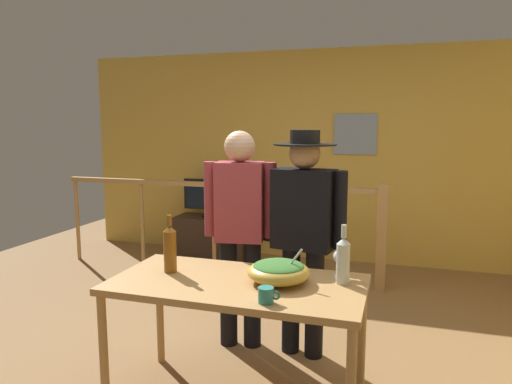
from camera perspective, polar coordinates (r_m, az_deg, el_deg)
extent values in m
plane|color=olive|center=(3.52, 1.95, -19.89)|extent=(8.32, 8.32, 0.00)
cube|color=gold|center=(5.73, 9.15, 4.30)|extent=(6.40, 0.10, 2.54)
cube|color=#8297AE|center=(5.62, 12.05, 6.93)|extent=(0.49, 0.03, 0.47)
cylinder|color=#B2844C|center=(6.14, -20.98, -3.26)|extent=(0.04, 0.04, 0.98)
cylinder|color=#B2844C|center=(5.63, -13.72, -3.95)|extent=(0.04, 0.04, 0.98)
cylinder|color=#B2844C|center=(5.23, -5.17, -4.69)|extent=(0.04, 0.04, 0.98)
cylinder|color=#B2844C|center=(4.96, 4.56, -5.40)|extent=(0.04, 0.04, 0.98)
cylinder|color=#B2844C|center=(4.85, 15.08, -5.99)|extent=(0.04, 0.04, 0.98)
cube|color=#B2844C|center=(5.13, -5.25, 0.90)|extent=(3.69, 0.07, 0.05)
cube|color=#B2844C|center=(4.83, 15.10, -5.41)|extent=(0.10, 0.10, 1.08)
cube|color=#38281E|center=(5.93, -5.43, -5.44)|extent=(0.90, 0.40, 0.51)
cube|color=black|center=(5.88, -5.47, -2.94)|extent=(0.20, 0.12, 0.02)
cylinder|color=black|center=(5.87, -5.47, -2.47)|extent=(0.03, 0.03, 0.08)
cube|color=black|center=(5.80, -5.62, -0.30)|extent=(0.68, 0.06, 0.38)
cube|color=black|center=(5.77, -5.73, -0.34)|extent=(0.63, 0.01, 0.34)
cube|color=#B2844C|center=(2.74, -2.32, -11.23)|extent=(1.46, 0.73, 0.04)
cylinder|color=#B2844C|center=(2.93, -18.11, -18.46)|extent=(0.05, 0.05, 0.73)
cylinder|color=#B2844C|center=(3.42, -11.66, -14.17)|extent=(0.05, 0.05, 0.73)
cylinder|color=#B2844C|center=(3.05, 12.79, -17.12)|extent=(0.05, 0.05, 0.73)
ellipsoid|color=gold|center=(2.69, 2.77, -9.75)|extent=(0.36, 0.36, 0.12)
ellipsoid|color=#38702D|center=(2.68, 2.78, -9.06)|extent=(0.29, 0.29, 0.06)
cylinder|color=silver|center=(2.66, 4.29, -8.73)|extent=(0.13, 0.01, 0.18)
cylinder|color=silver|center=(2.86, 10.06, -10.04)|extent=(0.06, 0.06, 0.01)
cylinder|color=silver|center=(2.84, 10.08, -9.19)|extent=(0.01, 0.01, 0.08)
ellipsoid|color=silver|center=(2.82, 10.12, -7.77)|extent=(0.07, 0.07, 0.08)
cylinder|color=brown|center=(2.90, -10.45, -7.19)|extent=(0.08, 0.08, 0.25)
cone|color=brown|center=(2.87, -10.53, -4.41)|extent=(0.08, 0.08, 0.04)
cylinder|color=brown|center=(2.86, -10.56, -3.43)|extent=(0.03, 0.03, 0.07)
cylinder|color=silver|center=(2.71, 10.58, -8.61)|extent=(0.08, 0.08, 0.23)
cone|color=silver|center=(2.67, 10.66, -5.89)|extent=(0.08, 0.08, 0.03)
cylinder|color=silver|center=(2.66, 10.69, -4.75)|extent=(0.03, 0.03, 0.07)
cylinder|color=teal|center=(2.41, 1.21, -12.48)|extent=(0.08, 0.08, 0.08)
torus|color=teal|center=(2.40, 2.44, -12.51)|extent=(0.05, 0.01, 0.05)
cylinder|color=black|center=(3.57, -0.46, -12.30)|extent=(0.13, 0.13, 0.81)
cylinder|color=black|center=(3.59, -3.37, -12.14)|extent=(0.13, 0.13, 0.81)
cube|color=#9E3842|center=(3.40, -1.98, -1.17)|extent=(0.37, 0.27, 0.58)
cylinder|color=#9E3842|center=(3.36, 1.74, -1.01)|extent=(0.09, 0.09, 0.55)
cylinder|color=#9E3842|center=(3.44, -5.62, -0.84)|extent=(0.09, 0.09, 0.55)
sphere|color=#D8A884|center=(3.35, -2.01, 5.59)|extent=(0.22, 0.22, 0.22)
cylinder|color=black|center=(3.44, 7.14, -13.38)|extent=(0.13, 0.13, 0.79)
cylinder|color=black|center=(3.50, 4.29, -12.95)|extent=(0.13, 0.13, 0.79)
cube|color=black|center=(3.28, 5.87, -2.09)|extent=(0.45, 0.29, 0.56)
cylinder|color=black|center=(3.19, 10.27, -2.20)|extent=(0.09, 0.09, 0.53)
cylinder|color=black|center=(3.38, 1.72, -1.50)|extent=(0.09, 0.09, 0.53)
sphere|color=tan|center=(3.23, 5.98, 4.73)|extent=(0.22, 0.22, 0.22)
cylinder|color=black|center=(3.23, 5.99, 5.79)|extent=(0.44, 0.44, 0.01)
cylinder|color=black|center=(3.23, 6.01, 6.68)|extent=(0.21, 0.21, 0.10)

